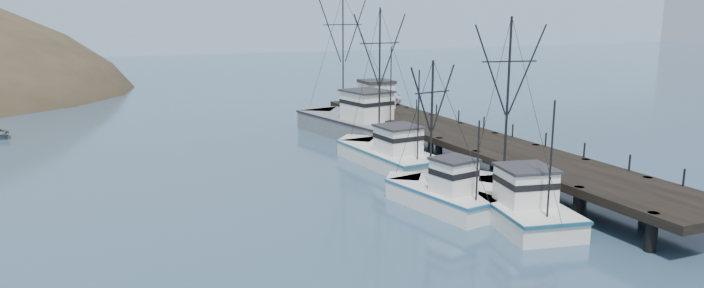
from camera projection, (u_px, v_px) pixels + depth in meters
name	position (u px, v px, depth m)	size (l,w,h in m)	color
ground	(407.00, 258.00, 30.06)	(400.00, 400.00, 0.00)	navy
pier	(467.00, 139.00, 49.51)	(6.00, 44.00, 2.00)	black
distant_ridge	(165.00, 51.00, 186.56)	(360.00, 40.00, 26.00)	#9EB2C6
trawler_near	(511.00, 202.00, 36.18)	(5.58, 11.65, 11.68)	silver
trawler_mid	(439.00, 194.00, 37.64)	(4.31, 8.95, 9.14)	silver
trawler_far	(386.00, 154.00, 48.37)	(4.77, 12.11, 12.22)	silver
work_vessel	(353.00, 123.00, 59.18)	(7.46, 16.40, 13.55)	slate
pier_shed	(376.00, 94.00, 63.41)	(3.00, 3.20, 2.80)	silver
pickup_truck	(374.00, 97.00, 65.58)	(2.72, 5.90, 1.64)	silver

